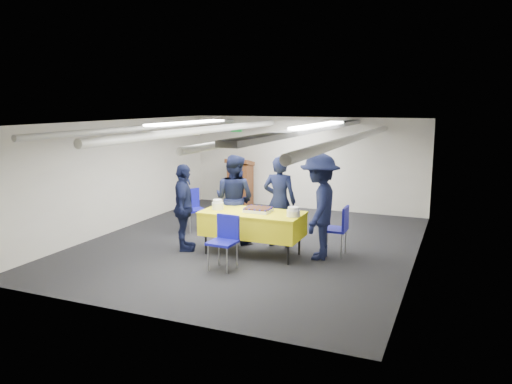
# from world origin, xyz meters

# --- Properties ---
(ground) EXTENTS (7.00, 7.00, 0.00)m
(ground) POSITION_xyz_m (0.00, 0.00, 0.00)
(ground) COLOR black
(ground) RESTS_ON ground
(room_shell) EXTENTS (6.00, 7.00, 2.30)m
(room_shell) POSITION_xyz_m (0.09, 0.41, 1.81)
(room_shell) COLOR beige
(room_shell) RESTS_ON ground
(serving_table) EXTENTS (1.78, 0.84, 0.77)m
(serving_table) POSITION_xyz_m (0.30, -0.60, 0.56)
(serving_table) COLOR black
(serving_table) RESTS_ON ground
(sheet_cake) EXTENTS (0.47, 0.36, 0.08)m
(sheet_cake) POSITION_xyz_m (0.39, -0.56, 0.81)
(sheet_cake) COLOR white
(sheet_cake) RESTS_ON serving_table
(plate_stack_left) EXTENTS (0.21, 0.21, 0.18)m
(plate_stack_left) POSITION_xyz_m (-0.36, -0.65, 0.85)
(plate_stack_left) COLOR white
(plate_stack_left) RESTS_ON serving_table
(plate_stack_right) EXTENTS (0.23, 0.23, 0.16)m
(plate_stack_right) POSITION_xyz_m (1.07, -0.65, 0.84)
(plate_stack_right) COLOR white
(plate_stack_right) RESTS_ON serving_table
(podium) EXTENTS (0.62, 0.53, 1.25)m
(podium) POSITION_xyz_m (-1.60, 3.05, 0.61)
(podium) COLOR brown
(podium) RESTS_ON ground
(chair_near) EXTENTS (0.44, 0.44, 0.87)m
(chair_near) POSITION_xyz_m (0.18, -1.45, 0.53)
(chair_near) COLOR gray
(chair_near) RESTS_ON ground
(chair_right) EXTENTS (0.42, 0.42, 0.87)m
(chair_right) POSITION_xyz_m (1.71, -0.03, 0.53)
(chair_right) COLOR gray
(chair_right) RESTS_ON ground
(chair_left) EXTENTS (0.59, 0.59, 0.87)m
(chair_left) POSITION_xyz_m (-1.53, 0.47, 0.53)
(chair_left) COLOR gray
(chair_left) RESTS_ON ground
(sailor_a) EXTENTS (0.65, 0.45, 1.70)m
(sailor_a) POSITION_xyz_m (0.55, 0.08, 0.85)
(sailor_a) COLOR black
(sailor_a) RESTS_ON ground
(sailor_b) EXTENTS (0.89, 0.73, 1.69)m
(sailor_b) POSITION_xyz_m (-0.34, 0.02, 0.84)
(sailor_b) COLOR black
(sailor_b) RESTS_ON ground
(sailor_c) EXTENTS (0.75, 1.00, 1.58)m
(sailor_c) POSITION_xyz_m (-0.95, -0.83, 0.79)
(sailor_c) COLOR black
(sailor_c) RESTS_ON ground
(sailor_d) EXTENTS (0.81, 1.25, 1.82)m
(sailor_d) POSITION_xyz_m (1.43, -0.34, 0.91)
(sailor_d) COLOR black
(sailor_d) RESTS_ON ground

